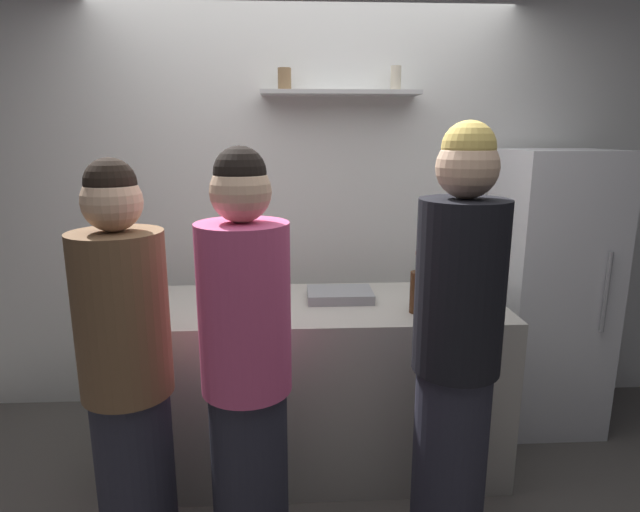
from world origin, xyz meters
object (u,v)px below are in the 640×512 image
Objects in this scene: refrigerator at (548,291)px; baking_pan at (340,295)px; wine_bottle_amber_glass at (418,290)px; water_bottle_plastic at (477,280)px; utensil_holder at (431,278)px; person_brown_jacket at (128,382)px; person_blonde at (456,356)px; person_pink_top at (247,377)px; wine_bottle_dark_glass at (442,293)px; wine_bottle_pale_glass at (461,272)px.

refrigerator reaches higher than baking_pan.
wine_bottle_amber_glass is (0.36, -0.23, 0.09)m from baking_pan.
refrigerator is 0.70m from water_bottle_plastic.
baking_pan is 0.56m from utensil_holder.
baking_pan is 0.43m from wine_bottle_amber_glass.
wine_bottle_amber_glass is 0.18× the size of person_brown_jacket.
person_pink_top is at bearing 71.62° from person_blonde.
water_bottle_plastic reaches higher than utensil_holder.
wine_bottle_amber_glass is at bearing -32.40° from baking_pan.
refrigerator is 1.03m from wine_bottle_dark_glass.
person_brown_jacket reaches higher than wine_bottle_pale_glass.
person_pink_top is (-0.88, -0.51, -0.16)m from wine_bottle_dark_glass.
person_pink_top reaches higher than water_bottle_plastic.
wine_bottle_dark_glass is (-0.21, -0.38, 0.00)m from wine_bottle_pale_glass.
refrigerator is at bearing 29.89° from wine_bottle_amber_glass.
wine_bottle_amber_glass is at bearing 14.88° from person_pink_top.
wine_bottle_dark_glass is at bearing -98.81° from utensil_holder.
water_bottle_plastic is (-0.57, -0.36, 0.18)m from refrigerator.
water_bottle_plastic is 0.15× the size of person_brown_jacket.
baking_pan is 0.85m from person_blonde.
water_bottle_plastic is (0.25, 0.23, -0.00)m from wine_bottle_dark_glass.
person_pink_top is at bearing -147.26° from refrigerator.
person_blonde is (0.81, 0.04, 0.05)m from person_pink_top.
refrigerator is 5.22× the size of wine_bottle_dark_glass.
wine_bottle_dark_glass is at bearing -31.88° from baking_pan.
wine_bottle_dark_glass is at bearing -29.98° from wine_bottle_amber_glass.
person_brown_jacket reaches higher than water_bottle_plastic.
person_brown_jacket is at bearing -153.73° from refrigerator.
person_blonde reaches higher than utensil_holder.
wine_bottle_dark_glass is (0.10, -0.06, 0.00)m from wine_bottle_amber_glass.
baking_pan is 0.19× the size of person_blonde.
person_pink_top is at bearing -141.11° from wine_bottle_pale_glass.
person_brown_jacket is (-1.24, -0.54, -0.19)m from wine_bottle_amber_glass.
wine_bottle_dark_glass is 1.43m from person_brown_jacket.
person_pink_top is 0.82m from person_blonde.
wine_bottle_pale_glass is (0.14, -0.08, 0.05)m from utensil_holder.
wine_bottle_amber_glass is 1.03× the size of wine_bottle_pale_glass.
person_blonde reaches higher than wine_bottle_amber_glass.
wine_bottle_pale_glass is 0.15m from water_bottle_plastic.
wine_bottle_amber_glass is 0.18× the size of person_pink_top.
person_brown_jacket is at bearing 155.12° from person_pink_top.
refrigerator reaches higher than wine_bottle_amber_glass.
refrigerator is 0.93× the size of person_blonde.
person_brown_jacket reaches higher than wine_bottle_dark_glass.
water_bottle_plastic is 1.36m from person_pink_top.
water_bottle_plastic reaches higher than baking_pan.
person_blonde is at bearing -108.57° from wine_bottle_pale_glass.
wine_bottle_dark_glass is 0.18× the size of person_blonde.
refrigerator reaches higher than wine_bottle_pale_glass.
wine_bottle_pale_glass is (0.67, 0.09, 0.09)m from baking_pan.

